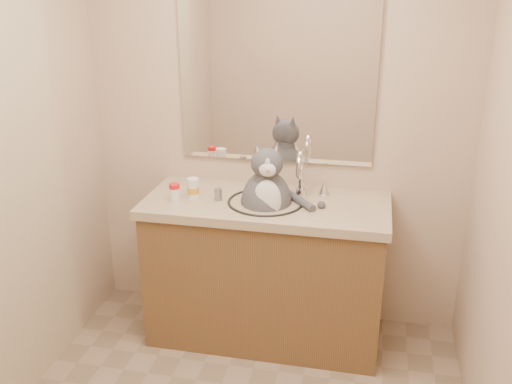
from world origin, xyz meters
TOP-DOWN VIEW (x-y plane):
  - room at (0.00, 0.00)m, footprint 2.22×2.52m
  - vanity at (0.00, 0.96)m, footprint 1.34×0.59m
  - mirror at (0.00, 1.24)m, footprint 1.10×0.02m
  - cat at (0.01, 0.94)m, footprint 0.45×0.36m
  - pill_bottle_redcap at (-0.49, 0.86)m, footprint 0.08×0.08m
  - pill_bottle_orange at (-0.40, 0.93)m, footprint 0.08×0.08m
  - grey_canister at (-0.26, 0.92)m, footprint 0.05×0.05m

SIDE VIEW (x-z plane):
  - vanity at x=0.00m, z-range -0.12..1.00m
  - cat at x=0.01m, z-range 0.59..1.15m
  - grey_canister at x=-0.26m, z-range 0.85..0.92m
  - pill_bottle_redcap at x=-0.49m, z-range 0.85..0.95m
  - pill_bottle_orange at x=-0.40m, z-range 0.85..0.96m
  - room at x=0.00m, z-range -0.01..2.41m
  - mirror at x=0.00m, z-range 1.00..1.90m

